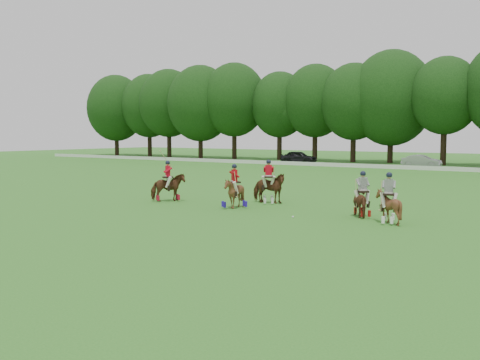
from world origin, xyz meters
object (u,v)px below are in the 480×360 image
Objects in this scene: car_mid at (422,161)px; polo_red_a at (168,187)px; polo_stripe_b at (388,205)px; polo_red_c at (234,193)px; polo_ball at (293,217)px; polo_red_b at (268,188)px; car_left at (299,157)px; polo_stripe_a at (362,201)px.

polo_red_a reaches higher than car_mid.
polo_stripe_b is (9.44, -38.93, 0.06)m from car_mid.
polo_red_c is 24.96× the size of polo_ball.
polo_red_b reaches higher than car_mid.
polo_red_a is 31.28× the size of polo_ball.
polo_stripe_a is (23.35, -37.83, -0.05)m from car_left.
car_mid is 38.85m from polo_red_c.
polo_red_b is 1.13× the size of polo_stripe_a.
polo_stripe_a reaches higher than polo_ball.
polo_stripe_a is 3.28m from polo_ball.
car_mid is at bearing 92.16° from polo_red_c.
polo_red_b is 6.18m from polo_stripe_a.
polo_red_a is at bearing -175.90° from polo_stripe_a.
polo_stripe_b is (12.63, -0.31, -0.06)m from polo_red_a.
polo_red_a is at bearing 171.58° from polo_ball.
polo_stripe_b is (1.58, -1.10, 0.03)m from polo_stripe_a.
car_mid is 1.89× the size of polo_red_c.
polo_ball is at bearing -46.34° from polo_red_b.
polo_stripe_b reaches higher than car_left.
car_left reaches higher than car_mid.
polo_red_a reaches higher than car_left.
polo_red_b reaches higher than polo_ball.
polo_red_b is at bearing 160.18° from polo_stripe_b.
car_mid is 47.18× the size of polo_ball.
polo_red_b is 5.15m from polo_ball.
car_mid is at bearing 85.27° from polo_red_a.
polo_stripe_b is at bearing -34.96° from polo_stripe_a.
car_left is 2.21× the size of polo_stripe_a.
polo_stripe_a is at bearing 40.20° from polo_ball.
polo_red_b reaches higher than polo_stripe_b.
polo_stripe_b reaches higher than polo_ball.
car_mid is at bearing -97.32° from car_left.
polo_stripe_b is at bearing -0.77° from polo_red_c.
polo_red_a is 12.64m from polo_stripe_b.
polo_stripe_a is (7.86, -37.83, 0.04)m from car_mid.
polo_red_b is 1.09× the size of polo_stripe_b.
polo_red_c is at bearing 179.23° from polo_stripe_b.
car_left is 2.13× the size of polo_stripe_b.
car_mid is at bearing 101.74° from polo_stripe_a.
polo_red_b is (5.10, 2.41, 0.04)m from polo_red_a.
car_mid is at bearing 97.72° from polo_ball.
polo_red_a is at bearing -169.66° from car_left.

